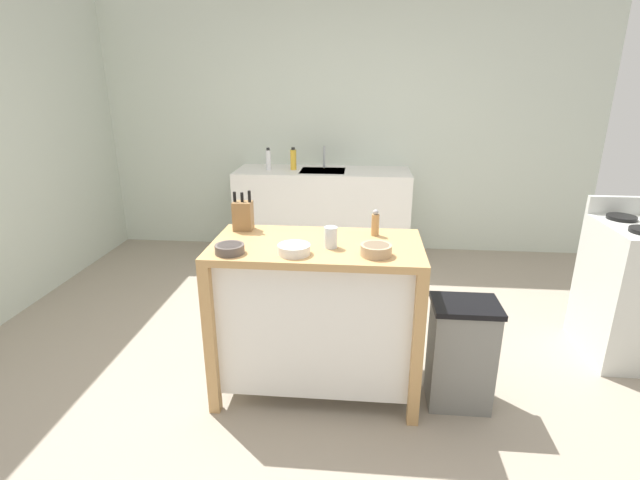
% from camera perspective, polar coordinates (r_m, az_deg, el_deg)
% --- Properties ---
extents(ground_plane, '(6.16, 6.16, 0.00)m').
position_cam_1_polar(ground_plane, '(3.02, 0.70, -17.06)').
color(ground_plane, gray).
rests_on(ground_plane, ground).
extents(wall_back, '(5.13, 0.10, 2.60)m').
position_cam_1_polar(wall_back, '(5.04, 3.18, 13.52)').
color(wall_back, silver).
rests_on(wall_back, ground).
extents(wall_left, '(0.10, 3.18, 2.60)m').
position_cam_1_polar(wall_left, '(4.42, -33.84, 9.65)').
color(wall_left, beige).
rests_on(wall_left, ground).
extents(kitchen_island, '(1.15, 0.61, 0.92)m').
position_cam_1_polar(kitchen_island, '(2.74, -0.39, -8.44)').
color(kitchen_island, tan).
rests_on(kitchen_island, ground).
extents(knife_block, '(0.11, 0.09, 0.24)m').
position_cam_1_polar(knife_block, '(2.82, -9.28, 2.97)').
color(knife_block, olive).
rests_on(knife_block, kitchen_island).
extents(bowl_ceramic_wide, '(0.16, 0.16, 0.06)m').
position_cam_1_polar(bowl_ceramic_wide, '(2.41, 6.78, -1.17)').
color(bowl_ceramic_wide, tan).
rests_on(bowl_ceramic_wide, kitchen_island).
extents(bowl_ceramic_small, '(0.15, 0.15, 0.05)m').
position_cam_1_polar(bowl_ceramic_small, '(2.47, -10.85, -1.02)').
color(bowl_ceramic_small, '#564C47').
rests_on(bowl_ceramic_small, kitchen_island).
extents(bowl_stoneware_deep, '(0.17, 0.17, 0.05)m').
position_cam_1_polar(bowl_stoneware_deep, '(2.42, -3.16, -1.10)').
color(bowl_stoneware_deep, silver).
rests_on(bowl_stoneware_deep, kitchen_island).
extents(drinking_cup, '(0.07, 0.07, 0.11)m').
position_cam_1_polar(drinking_cup, '(2.50, 1.31, 0.33)').
color(drinking_cup, silver).
rests_on(drinking_cup, kitchen_island).
extents(pepper_grinder, '(0.04, 0.04, 0.15)m').
position_cam_1_polar(pepper_grinder, '(2.70, 6.69, 2.01)').
color(pepper_grinder, '#AD7F4C').
rests_on(pepper_grinder, kitchen_island).
extents(trash_bin, '(0.36, 0.28, 0.63)m').
position_cam_1_polar(trash_bin, '(2.83, 16.63, -12.98)').
color(trash_bin, slate).
rests_on(trash_bin, ground).
extents(sink_counter, '(1.74, 0.60, 0.90)m').
position_cam_1_polar(sink_counter, '(4.87, 0.34, 3.21)').
color(sink_counter, white).
rests_on(sink_counter, ground).
extents(sink_faucet, '(0.02, 0.02, 0.22)m').
position_cam_1_polar(sink_faucet, '(4.88, 0.50, 10.00)').
color(sink_faucet, '#B7BCC1').
rests_on(sink_faucet, sink_counter).
extents(bottle_spray_cleaner, '(0.06, 0.06, 0.22)m').
position_cam_1_polar(bottle_spray_cleaner, '(4.79, -3.24, 9.70)').
color(bottle_spray_cleaner, yellow).
rests_on(bottle_spray_cleaner, sink_counter).
extents(bottle_hand_soap, '(0.05, 0.05, 0.22)m').
position_cam_1_polar(bottle_hand_soap, '(4.79, -6.25, 9.62)').
color(bottle_hand_soap, white).
rests_on(bottle_hand_soap, sink_counter).
extents(stove, '(0.60, 0.60, 1.02)m').
position_cam_1_polar(stove, '(3.73, 34.21, -5.13)').
color(stove, silver).
rests_on(stove, ground).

